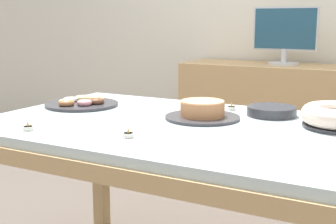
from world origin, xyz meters
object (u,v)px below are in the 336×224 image
computer_monitor (285,36)px  pastry_platter (82,103)px  cake_chocolate_round (202,111)px  tealight_centre (231,108)px  plate_stack (271,111)px  tealight_near_front (128,135)px  tealight_right_edge (28,128)px

computer_monitor → pastry_platter: bearing=-114.0°
cake_chocolate_round → tealight_centre: (0.03, 0.24, -0.02)m
cake_chocolate_round → plate_stack: size_ratio=1.47×
tealight_near_front → tealight_right_edge: same height
tealight_centre → computer_monitor: bearing=93.1°
cake_chocolate_round → pastry_platter: 0.63m
tealight_near_front → computer_monitor: bearing=87.6°
computer_monitor → tealight_centre: 1.15m
tealight_near_front → tealight_centre: size_ratio=1.00×
tealight_centre → tealight_right_edge: same height
pastry_platter → tealight_right_edge: (0.15, -0.50, -0.00)m
computer_monitor → cake_chocolate_round: (0.03, -1.35, -0.27)m
plate_stack → tealight_right_edge: (-0.71, -0.70, -0.01)m
computer_monitor → tealight_centre: bearing=-86.9°
computer_monitor → plate_stack: (0.26, -1.15, -0.28)m
cake_chocolate_round → tealight_near_front: size_ratio=7.74×
plate_stack → tealight_right_edge: 1.00m
tealight_right_edge → plate_stack: bearing=44.4°
tealight_centre → tealight_right_edge: 0.90m
tealight_near_front → cake_chocolate_round: bearing=76.5°
plate_stack → tealight_right_edge: size_ratio=5.25×
pastry_platter → tealight_centre: pastry_platter is taller
plate_stack → cake_chocolate_round: bearing=-139.1°
computer_monitor → pastry_platter: 1.51m
cake_chocolate_round → pastry_platter: bearing=-179.9°
cake_chocolate_round → tealight_near_front: (-0.10, -0.41, -0.02)m
pastry_platter → computer_monitor: bearing=66.0°
computer_monitor → tealight_near_front: 1.79m
tealight_near_front → tealight_centre: 0.67m
tealight_right_edge → tealight_near_front: bearing=13.1°
cake_chocolate_round → tealight_near_front: bearing=-103.5°
computer_monitor → tealight_right_edge: 1.93m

